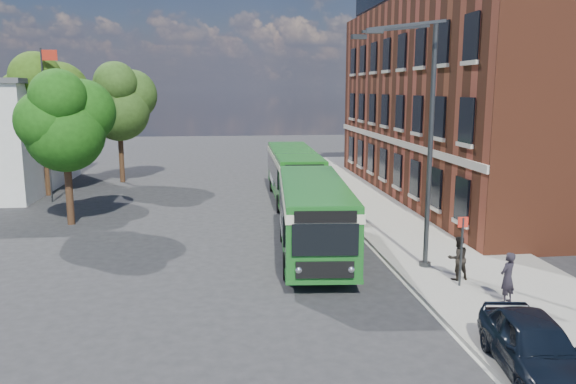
{
  "coord_description": "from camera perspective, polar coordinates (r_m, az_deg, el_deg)",
  "views": [
    {
      "loc": [
        -2.26,
        -21.47,
        6.7
      ],
      "look_at": [
        0.58,
        2.76,
        2.2
      ],
      "focal_mm": 35.0,
      "sensor_mm": 36.0,
      "label": 1
    }
  ],
  "objects": [
    {
      "name": "bus_front",
      "position": [
        22.74,
        2.6,
        -1.93
      ],
      "size": [
        3.37,
        10.03,
        3.02
      ],
      "color": "#1C6220",
      "rests_on": "ground"
    },
    {
      "name": "pedestrian_b",
      "position": [
        20.43,
        16.87,
        -6.43
      ],
      "size": [
        0.82,
        0.68,
        1.55
      ],
      "primitive_type": "imported",
      "rotation": [
        0.0,
        0.0,
        3.28
      ],
      "color": "black",
      "rests_on": "pavement"
    },
    {
      "name": "pedestrian_a",
      "position": [
        18.76,
        21.4,
        -8.12
      ],
      "size": [
        0.71,
        0.63,
        1.62
      ],
      "primitive_type": "imported",
      "rotation": [
        0.0,
        0.0,
        3.67
      ],
      "color": "black",
      "rests_on": "pavement"
    },
    {
      "name": "flagpole",
      "position": [
        35.99,
        -23.3,
        6.8
      ],
      "size": [
        0.95,
        0.1,
        9.0
      ],
      "color": "#313435",
      "rests_on": "ground"
    },
    {
      "name": "bus_stop_sign",
      "position": [
        19.67,
        17.22,
        -5.33
      ],
      "size": [
        0.35,
        0.08,
        2.52
      ],
      "color": "#313435",
      "rests_on": "ground"
    },
    {
      "name": "bus_rear",
      "position": [
        34.31,
        0.58,
        2.3
      ],
      "size": [
        2.89,
        11.39,
        3.02
      ],
      "color": "#1A6619",
      "rests_on": "ground"
    },
    {
      "name": "street_lamp",
      "position": [
        20.81,
        13.34,
        4.91
      ],
      "size": [
        2.96,
        2.38,
        9.0
      ],
      "color": "#313435",
      "rests_on": "ground"
    },
    {
      "name": "pavement",
      "position": [
        31.59,
        10.53,
        -1.83
      ],
      "size": [
        6.0,
        48.0,
        0.15
      ],
      "primitive_type": "cube",
      "color": "gray",
      "rests_on": "ground"
    },
    {
      "name": "tree_mid",
      "position": [
        38.33,
        -23.67,
        8.61
      ],
      "size": [
        5.28,
        5.02,
        8.91
      ],
      "color": "#3D2616",
      "rests_on": "ground"
    },
    {
      "name": "tree_right",
      "position": [
        42.08,
        -16.77,
        8.81
      ],
      "size": [
        5.08,
        4.83,
        8.57
      ],
      "color": "#3D2616",
      "rests_on": "ground"
    },
    {
      "name": "parked_car",
      "position": [
        14.6,
        23.72,
        -14.11
      ],
      "size": [
        2.26,
        4.32,
        1.4
      ],
      "primitive_type": "imported",
      "rotation": [
        0.0,
        0.0,
        -0.15
      ],
      "color": "black",
      "rests_on": "pavement"
    },
    {
      "name": "kerb_line",
      "position": [
        30.85,
        5.1,
        -2.12
      ],
      "size": [
        0.12,
        48.0,
        0.01
      ],
      "primitive_type": "cube",
      "color": "beige",
      "rests_on": "ground"
    },
    {
      "name": "brick_office",
      "position": [
        37.21,
        19.55,
        10.28
      ],
      "size": [
        12.1,
        26.0,
        14.2
      ],
      "color": "brown",
      "rests_on": "ground"
    },
    {
      "name": "ground",
      "position": [
        22.6,
        -0.64,
        -6.79
      ],
      "size": [
        120.0,
        120.0,
        0.0
      ],
      "primitive_type": "plane",
      "color": "#262629",
      "rests_on": "ground"
    },
    {
      "name": "tree_left",
      "position": [
        29.46,
        -21.71,
        6.76
      ],
      "size": [
        4.52,
        4.3,
        7.63
      ],
      "color": "#3D2616",
      "rests_on": "ground"
    }
  ]
}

